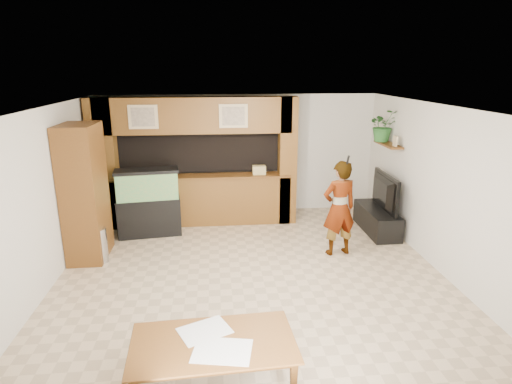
{
  "coord_description": "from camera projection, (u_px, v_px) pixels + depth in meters",
  "views": [
    {
      "loc": [
        -0.53,
        -6.02,
        3.15
      ],
      "look_at": [
        0.12,
        0.6,
        1.2
      ],
      "focal_mm": 30.0,
      "sensor_mm": 36.0,
      "label": 1
    }
  ],
  "objects": [
    {
      "name": "floor",
      "position": [
        252.0,
        277.0,
        6.68
      ],
      "size": [
        6.5,
        6.5,
        0.0
      ],
      "primitive_type": "plane",
      "color": "tan",
      "rests_on": "ground"
    },
    {
      "name": "ceiling",
      "position": [
        251.0,
        108.0,
        5.95
      ],
      "size": [
        6.5,
        6.5,
        0.0
      ],
      "primitive_type": "plane",
      "color": "white",
      "rests_on": "wall_back"
    },
    {
      "name": "wall_back",
      "position": [
        239.0,
        154.0,
        9.42
      ],
      "size": [
        6.0,
        0.0,
        6.0
      ],
      "primitive_type": "plane",
      "rotation": [
        1.57,
        0.0,
        0.0
      ],
      "color": "silver",
      "rests_on": "floor"
    },
    {
      "name": "wall_left",
      "position": [
        40.0,
        203.0,
        6.04
      ],
      "size": [
        0.0,
        6.5,
        6.5
      ],
      "primitive_type": "plane",
      "rotation": [
        1.57,
        0.0,
        1.57
      ],
      "color": "silver",
      "rests_on": "floor"
    },
    {
      "name": "wall_right",
      "position": [
        445.0,
        192.0,
        6.6
      ],
      "size": [
        0.0,
        6.5,
        6.5
      ],
      "primitive_type": "plane",
      "rotation": [
        1.57,
        0.0,
        -1.57
      ],
      "color": "silver",
      "rests_on": "floor"
    },
    {
      "name": "partition",
      "position": [
        194.0,
        161.0,
        8.74
      ],
      "size": [
        4.2,
        0.99,
        2.6
      ],
      "color": "brown",
      "rests_on": "floor"
    },
    {
      "name": "wall_clock",
      "position": [
        61.0,
        149.0,
        6.83
      ],
      "size": [
        0.05,
        0.25,
        0.25
      ],
      "color": "black",
      "rests_on": "wall_left"
    },
    {
      "name": "wall_shelf",
      "position": [
        388.0,
        144.0,
        8.34
      ],
      "size": [
        0.25,
        0.9,
        0.04
      ],
      "primitive_type": "cube",
      "color": "brown",
      "rests_on": "wall_right"
    },
    {
      "name": "pantry_cabinet",
      "position": [
        85.0,
        193.0,
        7.1
      ],
      "size": [
        0.57,
        0.93,
        2.28
      ],
      "primitive_type": "cube",
      "color": "brown",
      "rests_on": "floor"
    },
    {
      "name": "trash_can",
      "position": [
        97.0,
        245.0,
        7.13
      ],
      "size": [
        0.32,
        0.32,
        0.59
      ],
      "primitive_type": "cylinder",
      "color": "#B2B2B7",
      "rests_on": "floor"
    },
    {
      "name": "aquarium",
      "position": [
        149.0,
        203.0,
        8.2
      ],
      "size": [
        1.18,
        0.44,
        1.31
      ],
      "rotation": [
        0.0,
        0.0,
        0.13
      ],
      "color": "black",
      "rests_on": "floor"
    },
    {
      "name": "tv_stand",
      "position": [
        377.0,
        220.0,
        8.49
      ],
      "size": [
        0.51,
        1.4,
        0.47
      ],
      "primitive_type": "cube",
      "color": "black",
      "rests_on": "floor"
    },
    {
      "name": "television",
      "position": [
        379.0,
        192.0,
        8.33
      ],
      "size": [
        0.19,
        1.23,
        0.7
      ],
      "primitive_type": "imported",
      "rotation": [
        0.0,
        0.0,
        1.54
      ],
      "color": "black",
      "rests_on": "tv_stand"
    },
    {
      "name": "photo_frame",
      "position": [
        395.0,
        141.0,
        8.01
      ],
      "size": [
        0.03,
        0.15,
        0.19
      ],
      "primitive_type": "cube",
      "rotation": [
        0.0,
        0.0,
        0.02
      ],
      "color": "tan",
      "rests_on": "wall_shelf"
    },
    {
      "name": "potted_plant",
      "position": [
        383.0,
        125.0,
        8.47
      ],
      "size": [
        0.62,
        0.55,
        0.64
      ],
      "primitive_type": "imported",
      "rotation": [
        0.0,
        0.0,
        0.09
      ],
      "color": "#265F26",
      "rests_on": "wall_shelf"
    },
    {
      "name": "person",
      "position": [
        339.0,
        208.0,
        7.3
      ],
      "size": [
        0.68,
        0.51,
        1.66
      ],
      "primitive_type": "imported",
      "rotation": [
        0.0,
        0.0,
        3.35
      ],
      "color": "olive",
      "rests_on": "floor"
    },
    {
      "name": "microphone",
      "position": [
        348.0,
        160.0,
        6.9
      ],
      "size": [
        0.04,
        0.1,
        0.16
      ],
      "primitive_type": "cylinder",
      "rotation": [
        0.44,
        0.0,
        0.0
      ],
      "color": "black",
      "rests_on": "person"
    },
    {
      "name": "dining_table",
      "position": [
        214.0,
        368.0,
        4.23
      ],
      "size": [
        1.66,
        0.98,
        0.57
      ],
      "primitive_type": "imported",
      "rotation": [
        0.0,
        0.0,
        0.05
      ],
      "color": "brown",
      "rests_on": "floor"
    },
    {
      "name": "newspaper_a",
      "position": [
        205.0,
        331.0,
        4.35
      ],
      "size": [
        0.6,
        0.54,
        0.01
      ],
      "primitive_type": "cube",
      "rotation": [
        0.0,
        0.0,
        0.43
      ],
      "color": "silver",
      "rests_on": "dining_table"
    },
    {
      "name": "newspaper_b",
      "position": [
        222.0,
        351.0,
        4.04
      ],
      "size": [
        0.61,
        0.49,
        0.01
      ],
      "primitive_type": "cube",
      "rotation": [
        0.0,
        0.0,
        -0.19
      ],
      "color": "silver",
      "rests_on": "dining_table"
    },
    {
      "name": "counter_box",
      "position": [
        259.0,
        170.0,
        8.74
      ],
      "size": [
        0.27,
        0.18,
        0.18
      ],
      "primitive_type": "cube",
      "rotation": [
        0.0,
        0.0,
        -0.0
      ],
      "color": "tan",
      "rests_on": "partition"
    }
  ]
}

